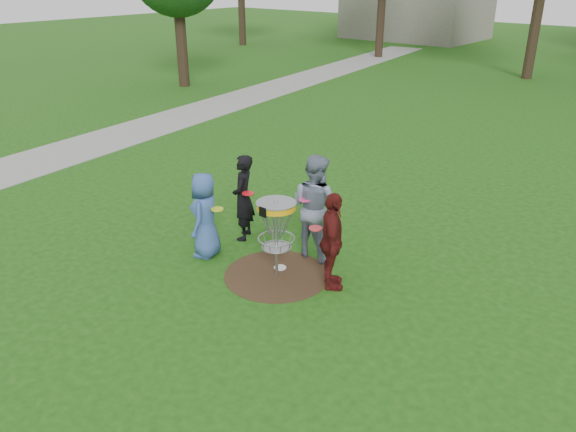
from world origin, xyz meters
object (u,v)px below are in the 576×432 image
Objects in this scene: player_maroon at (332,242)px; disc_golf_basket at (276,221)px; player_blue at (205,215)px; player_grey at (315,206)px; player_black at (243,198)px.

player_maroon reaches higher than disc_golf_basket.
player_blue is at bearing -170.93° from disc_golf_basket.
player_maroon is (0.89, -0.72, -0.13)m from player_grey.
disc_golf_basket is (-0.03, -1.01, 0.07)m from player_grey.
disc_golf_basket is at bearing 34.27° from player_black.
player_black is 1.61m from disc_golf_basket.
player_blue is 0.94× the size of player_black.
player_grey is 1.16× the size of player_maroon.
player_grey is 1.38× the size of disc_golf_basket.
disc_golf_basket is at bearing 73.08° from player_blue.
player_black is at bearing 12.62° from player_grey.
player_blue reaches higher than disc_golf_basket.
player_black is 2.39m from player_maroon.
player_blue is 0.95× the size of player_maroon.
player_grey reaches higher than player_maroon.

